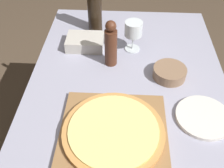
{
  "coord_description": "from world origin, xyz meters",
  "views": [
    {
      "loc": [
        -0.02,
        -0.67,
        1.52
      ],
      "look_at": [
        -0.06,
        0.05,
        0.81
      ],
      "focal_mm": 42.0,
      "sensor_mm": 36.0,
      "label": 1
    }
  ],
  "objects_px": {
    "wine_bottle": "(94,4)",
    "small_bowl": "(170,73)",
    "pepper_mill": "(111,44)",
    "pizza": "(113,131)",
    "wine_glass": "(133,30)"
  },
  "relations": [
    {
      "from": "wine_bottle",
      "to": "small_bowl",
      "type": "xyz_separation_m",
      "value": [
        0.35,
        -0.35,
        -0.12
      ]
    },
    {
      "from": "pepper_mill",
      "to": "small_bowl",
      "type": "relative_size",
      "value": 1.54
    },
    {
      "from": "pizza",
      "to": "small_bowl",
      "type": "relative_size",
      "value": 2.49
    },
    {
      "from": "wine_bottle",
      "to": "pizza",
      "type": "bearing_deg",
      "value": -79.03
    },
    {
      "from": "wine_bottle",
      "to": "wine_glass",
      "type": "height_order",
      "value": "wine_bottle"
    },
    {
      "from": "pepper_mill",
      "to": "small_bowl",
      "type": "distance_m",
      "value": 0.28
    },
    {
      "from": "small_bowl",
      "to": "wine_bottle",
      "type": "bearing_deg",
      "value": 135.19
    },
    {
      "from": "pepper_mill",
      "to": "small_bowl",
      "type": "bearing_deg",
      "value": -16.74
    },
    {
      "from": "wine_bottle",
      "to": "pepper_mill",
      "type": "xyz_separation_m",
      "value": [
        0.1,
        -0.27,
        -0.04
      ]
    },
    {
      "from": "wine_glass",
      "to": "small_bowl",
      "type": "distance_m",
      "value": 0.26
    },
    {
      "from": "pepper_mill",
      "to": "wine_glass",
      "type": "distance_m",
      "value": 0.15
    },
    {
      "from": "pizza",
      "to": "small_bowl",
      "type": "distance_m",
      "value": 0.39
    },
    {
      "from": "wine_bottle",
      "to": "wine_glass",
      "type": "relative_size",
      "value": 2.4
    },
    {
      "from": "wine_bottle",
      "to": "pepper_mill",
      "type": "distance_m",
      "value": 0.29
    },
    {
      "from": "pepper_mill",
      "to": "wine_glass",
      "type": "bearing_deg",
      "value": 48.7
    }
  ]
}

